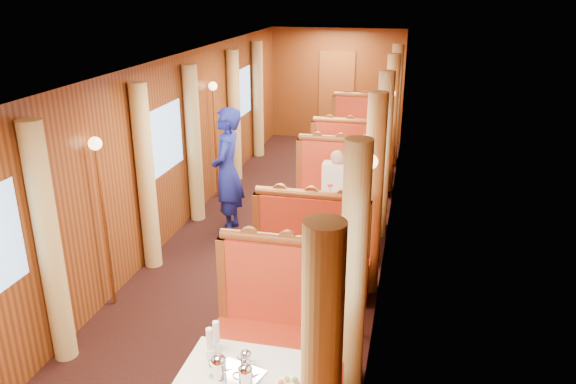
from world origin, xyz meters
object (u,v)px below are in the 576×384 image
(tea_tray, at_px, (238,375))
(teapot_back, at_px, (246,361))
(table_mid, at_px, (327,229))
(teapot_left, at_px, (219,369))
(steward, at_px, (227,172))
(banquette_near_aft, at_px, (284,333))
(banquette_mid_aft, at_px, (338,198))
(rose_vase_far, at_px, (356,126))
(banquette_mid_fwd, at_px, (313,260))
(teapot_right, at_px, (246,378))
(table_far, at_px, (356,155))
(passenger, at_px, (336,183))
(rose_vase_mid, at_px, (330,189))
(banquette_far_fwd, at_px, (350,168))
(banquette_far_aft, at_px, (362,139))

(tea_tray, xyz_separation_m, teapot_back, (0.03, 0.10, 0.05))
(table_mid, xyz_separation_m, teapot_left, (-0.22, -3.59, 0.45))
(tea_tray, bearing_deg, steward, 109.57)
(banquette_near_aft, bearing_deg, steward, 117.26)
(banquette_mid_aft, distance_m, rose_vase_far, 2.50)
(banquette_mid_fwd, relative_size, teapot_right, 7.91)
(table_far, height_order, passenger, passenger)
(banquette_mid_aft, distance_m, tea_tray, 4.56)
(teapot_left, distance_m, teapot_right, 0.22)
(banquette_mid_aft, height_order, table_far, banquette_mid_aft)
(teapot_left, distance_m, passenger, 4.40)
(teapot_right, distance_m, rose_vase_mid, 3.65)
(banquette_far_fwd, xyz_separation_m, steward, (-1.51, -2.05, 0.49))
(banquette_mid_fwd, xyz_separation_m, rose_vase_mid, (0.03, 1.03, 0.50))
(banquette_mid_aft, distance_m, steward, 1.69)
(teapot_back, relative_size, rose_vase_far, 0.39)
(table_mid, bearing_deg, banquette_near_aft, -90.00)
(table_mid, distance_m, rose_vase_mid, 0.55)
(passenger, bearing_deg, teapot_right, -90.06)
(rose_vase_mid, bearing_deg, banquette_far_aft, 90.35)
(banquette_near_aft, distance_m, teapot_right, 1.21)
(tea_tray, xyz_separation_m, rose_vase_mid, (0.12, 3.55, 0.17))
(banquette_far_fwd, xyz_separation_m, passenger, (-0.00, -1.68, 0.32))
(banquette_mid_fwd, height_order, tea_tray, banquette_mid_fwd)
(table_far, bearing_deg, tea_tray, -90.76)
(rose_vase_mid, height_order, rose_vase_far, same)
(table_mid, xyz_separation_m, teapot_right, (-0.00, -3.63, 0.44))
(table_far, bearing_deg, table_mid, -90.00)
(banquette_far_aft, distance_m, tea_tray, 8.06)
(banquette_mid_fwd, height_order, steward, steward)
(banquette_near_aft, relative_size, tea_tray, 3.94)
(banquette_mid_aft, relative_size, tea_tray, 3.94)
(banquette_near_aft, xyz_separation_m, tea_tray, (-0.09, -1.05, 0.33))
(banquette_far_aft, height_order, passenger, banquette_far_aft)
(teapot_right, relative_size, rose_vase_far, 0.47)
(tea_tray, height_order, passenger, passenger)
(teapot_right, relative_size, rose_vase_mid, 0.47)
(banquette_near_aft, bearing_deg, teapot_right, -90.22)
(teapot_back, bearing_deg, banquette_near_aft, 104.79)
(banquette_mid_fwd, relative_size, passenger, 1.76)
(banquette_near_aft, bearing_deg, banquette_mid_fwd, 90.00)
(banquette_near_aft, relative_size, teapot_left, 7.36)
(teapot_left, bearing_deg, banquette_near_aft, 96.87)
(teapot_left, distance_m, rose_vase_far, 7.06)
(table_far, bearing_deg, rose_vase_mid, -89.55)
(teapot_right, bearing_deg, tea_tray, 122.30)
(table_mid, bearing_deg, teapot_left, -93.44)
(rose_vase_far, relative_size, passenger, 0.47)
(banquette_mid_fwd, xyz_separation_m, teapot_right, (-0.00, -2.62, 0.40))
(teapot_back, bearing_deg, banquette_far_aft, 108.08)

